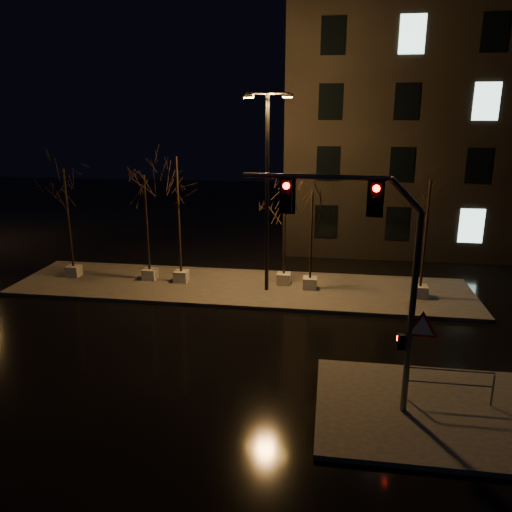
# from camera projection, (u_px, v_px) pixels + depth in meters

# --- Properties ---
(ground) EXTENTS (90.00, 90.00, 0.00)m
(ground) POSITION_uv_depth(u_px,v_px,m) (211.00, 343.00, 18.54)
(ground) COLOR black
(ground) RESTS_ON ground
(median) EXTENTS (22.00, 5.00, 0.15)m
(median) POSITION_uv_depth(u_px,v_px,m) (240.00, 287.00, 24.22)
(median) COLOR #413F3A
(median) RESTS_ON ground
(sidewalk_corner) EXTENTS (7.00, 5.00, 0.15)m
(sidewalk_corner) POSITION_uv_depth(u_px,v_px,m) (440.00, 412.00, 14.14)
(sidewalk_corner) COLOR #413F3A
(sidewalk_corner) RESTS_ON ground
(building) EXTENTS (25.00, 12.00, 15.00)m
(building) POSITION_uv_depth(u_px,v_px,m) (489.00, 125.00, 31.61)
(building) COLOR black
(building) RESTS_ON ground
(tree_0) EXTENTS (1.80, 1.80, 5.63)m
(tree_0) POSITION_uv_depth(u_px,v_px,m) (66.00, 193.00, 24.47)
(tree_0) COLOR beige
(tree_0) RESTS_ON median
(tree_1) EXTENTS (1.80, 1.80, 5.37)m
(tree_1) POSITION_uv_depth(u_px,v_px,m) (145.00, 199.00, 24.01)
(tree_1) COLOR beige
(tree_1) RESTS_ON median
(tree_2) EXTENTS (1.80, 1.80, 6.29)m
(tree_2) POSITION_uv_depth(u_px,v_px,m) (177.00, 186.00, 23.49)
(tree_2) COLOR beige
(tree_2) RESTS_ON median
(tree_3) EXTENTS (1.80, 1.80, 4.66)m
(tree_3) POSITION_uv_depth(u_px,v_px,m) (285.00, 213.00, 23.50)
(tree_3) COLOR beige
(tree_3) RESTS_ON median
(tree_4) EXTENTS (1.80, 1.80, 4.77)m
(tree_4) POSITION_uv_depth(u_px,v_px,m) (312.00, 214.00, 22.82)
(tree_4) COLOR beige
(tree_4) RESTS_ON median
(tree_5) EXTENTS (1.80, 1.80, 5.48)m
(tree_5) POSITION_uv_depth(u_px,v_px,m) (428.00, 207.00, 21.56)
(tree_5) COLOR beige
(tree_5) RESTS_ON median
(traffic_signal_mast) EXTENTS (5.37, 0.45, 6.56)m
(traffic_signal_mast) POSITION_uv_depth(u_px,v_px,m) (374.00, 262.00, 13.11)
(traffic_signal_mast) COLOR #57595E
(traffic_signal_mast) RESTS_ON sidewalk_corner
(streetlight_main) EXTENTS (2.21, 0.78, 8.92)m
(streetlight_main) POSITION_uv_depth(u_px,v_px,m) (267.00, 181.00, 22.26)
(streetlight_main) COLOR black
(streetlight_main) RESTS_ON median
(guard_rail_a) EXTENTS (2.42, 0.06, 1.05)m
(guard_rail_a) POSITION_uv_depth(u_px,v_px,m) (450.00, 381.00, 14.30)
(guard_rail_a) COLOR #57595E
(guard_rail_a) RESTS_ON sidewalk_corner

